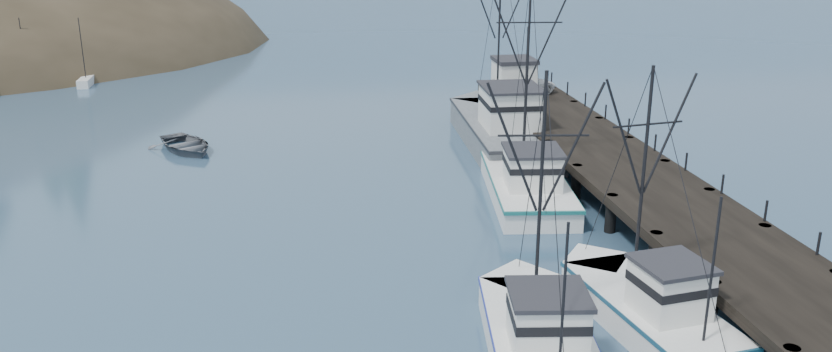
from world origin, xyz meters
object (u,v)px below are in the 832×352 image
(work_vessel, at_px, (501,127))
(trawler_mid, at_px, (538,335))
(pier, at_px, (621,168))
(trawler_far, at_px, (526,182))
(pier_shed, at_px, (514,76))
(pickup_truck, at_px, (521,84))
(motorboat, at_px, (186,151))
(trawler_near, at_px, (645,306))

(work_vessel, bearing_deg, trawler_mid, -102.31)
(trawler_mid, xyz_separation_m, work_vessel, (5.95, 27.29, 0.41))
(pier, distance_m, trawler_mid, 18.69)
(trawler_far, distance_m, pier_shed, 17.79)
(pickup_truck, bearing_deg, motorboat, 80.30)
(trawler_far, relative_size, motorboat, 2.27)
(pier, bearing_deg, trawler_near, -109.19)
(work_vessel, bearing_deg, trawler_far, -97.51)
(trawler_far, relative_size, pier_shed, 4.00)
(trawler_near, bearing_deg, work_vessel, 87.48)
(work_vessel, distance_m, motorboat, 21.51)
(trawler_mid, height_order, motorboat, trawler_mid)
(trawler_near, relative_size, trawler_mid, 0.97)
(trawler_mid, bearing_deg, pier, 58.27)
(trawler_near, relative_size, motorboat, 1.86)
(trawler_near, height_order, work_vessel, work_vessel)
(trawler_mid, bearing_deg, motorboat, 117.81)
(pier, distance_m, motorboat, 28.63)
(pier_shed, relative_size, motorboat, 0.57)
(pier_shed, height_order, motorboat, pier_shed)
(trawler_far, xyz_separation_m, motorboat, (-20.00, 12.50, -0.82))
(trawler_mid, height_order, trawler_far, trawler_far)
(pier_shed, distance_m, motorboat, 24.75)
(pier, height_order, trawler_near, trawler_near)
(trawler_near, xyz_separation_m, work_vessel, (1.14, 25.78, 0.41))
(pier, bearing_deg, pickup_truck, 91.78)
(pickup_truck, bearing_deg, trawler_far, 144.38)
(trawler_near, xyz_separation_m, pickup_truck, (4.44, 32.36, 1.95))
(trawler_near, distance_m, work_vessel, 25.81)
(work_vessel, xyz_separation_m, pier_shed, (2.68, 6.59, 2.19))
(pickup_truck, height_order, motorboat, pickup_truck)
(pier, bearing_deg, trawler_far, 170.51)
(trawler_far, height_order, work_vessel, work_vessel)
(trawler_near, xyz_separation_m, trawler_far, (-0.25, 15.24, 0.00))
(pickup_truck, distance_m, motorboat, 25.27)
(trawler_far, distance_m, work_vessel, 10.64)
(trawler_mid, xyz_separation_m, pier_shed, (8.64, 33.88, 2.60))
(pier, xyz_separation_m, trawler_near, (-5.00, -14.36, -0.87))
(pier_shed, bearing_deg, pier, -86.26)
(pier_shed, bearing_deg, trawler_near, -96.73)
(motorboat, bearing_deg, work_vessel, -33.34)
(trawler_near, distance_m, motorboat, 34.36)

